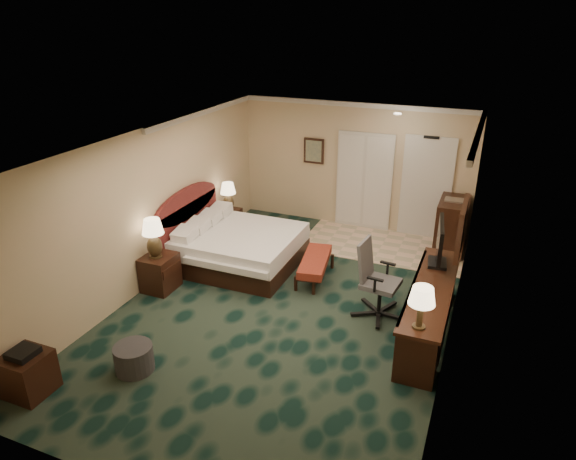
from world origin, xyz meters
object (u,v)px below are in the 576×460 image
at_px(ottoman, 134,358).
at_px(nightstand_far, 228,222).
at_px(desk_chair, 381,281).
at_px(tv, 440,244).
at_px(nightstand_near, 160,273).
at_px(bed_bench, 315,268).
at_px(lamp_far, 228,197).
at_px(desk, 429,310).
at_px(lamp_near, 154,238).
at_px(side_table, 28,374).
at_px(bed, 241,248).
at_px(minibar, 452,226).

bearing_deg(ottoman, nightstand_far, 102.41).
bearing_deg(desk_chair, tv, 43.90).
height_order(ottoman, tv, tv).
relative_size(nightstand_near, bed_bench, 0.50).
height_order(lamp_far, tv, tv).
bearing_deg(desk, desk_chair, 166.47).
bearing_deg(ottoman, tv, 42.13).
distance_m(nightstand_near, lamp_near, 0.65).
distance_m(side_table, desk, 5.45).
height_order(side_table, tv, tv).
xyz_separation_m(lamp_near, desk, (4.45, 0.44, -0.57)).
bearing_deg(lamp_far, nightstand_near, -89.93).
distance_m(nightstand_near, lamp_far, 2.55).
height_order(nightstand_near, tv, tv).
bearing_deg(bed_bench, ottoman, -122.52).
bearing_deg(bed, nightstand_far, 127.78).
bearing_deg(nightstand_far, ottoman, -77.59).
xyz_separation_m(bed, lamp_near, (-0.88, -1.38, 0.63)).
distance_m(nightstand_far, side_table, 5.29).
bearing_deg(lamp_far, minibar, 12.53).
relative_size(lamp_far, desk, 0.23).
bearing_deg(nightstand_far, desk_chair, -27.18).
relative_size(desk, tv, 2.96).
relative_size(ottoman, side_table, 0.92).
height_order(lamp_near, minibar, lamp_near).
xyz_separation_m(lamp_near, desk_chair, (3.68, 0.63, -0.35)).
xyz_separation_m(desk, minibar, (-0.02, 3.06, 0.14)).
height_order(lamp_far, desk, lamp_far).
bearing_deg(lamp_far, desk_chair, -27.37).
relative_size(bed_bench, minibar, 1.17).
xyz_separation_m(bed, desk, (3.57, -0.94, 0.06)).
distance_m(bed, desk_chair, 2.91).
height_order(bed_bench, minibar, minibar).
bearing_deg(lamp_near, desk_chair, 9.66).
bearing_deg(nightstand_near, desk, 5.33).
relative_size(lamp_near, minibar, 0.65).
distance_m(bed_bench, desk_chair, 1.57).
height_order(side_table, desk_chair, desk_chair).
bearing_deg(nightstand_near, bed, 57.63).
xyz_separation_m(nightstand_near, minibar, (4.41, 3.47, 0.21)).
distance_m(bed, desk, 3.69).
relative_size(bed, desk, 0.77).
bearing_deg(minibar, lamp_near, -141.73).
height_order(bed, minibar, minibar).
xyz_separation_m(bed, side_table, (-0.84, -4.15, -0.05)).
relative_size(lamp_near, side_table, 1.22).
bearing_deg(desk, bed_bench, 156.35).
distance_m(bed, nightstand_near, 1.60).
height_order(tv, minibar, tv).
xyz_separation_m(nightstand_far, bed_bench, (2.35, -1.16, -0.07)).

